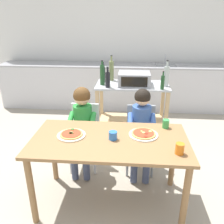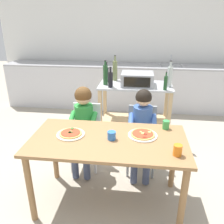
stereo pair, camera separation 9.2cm
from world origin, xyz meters
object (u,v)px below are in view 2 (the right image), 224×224
Objects in this scene: bottle_clear_vinegar at (107,74)px; child_in_blue_striped_shirt at (142,124)px; bottle_slim_sauce at (105,74)px; drinking_cup_blue at (112,135)px; bottle_brown_beer at (166,83)px; pizza_plate_cream at (71,134)px; kitchen_island_cart at (135,104)px; pizza_plate_white at (143,135)px; dining_chair_right at (142,134)px; bottle_dark_olive_oil at (110,79)px; drinking_cup_orange at (178,150)px; toaster_oven at (137,79)px; drinking_cup_green at (166,125)px; child_in_green_shirt at (83,120)px; bottle_tall_green_wine at (170,76)px; bottle_squat_spirits at (115,70)px; dining_table at (108,148)px; dining_chair_left at (86,131)px.

bottle_clear_vinegar is 0.29× the size of child_in_blue_striped_shirt.
drinking_cup_blue is (0.26, -1.38, -0.25)m from bottle_slim_sauce.
pizza_plate_cream is at bearing -130.27° from bottle_brown_beer.
pizza_plate_white is (0.11, -1.32, 0.17)m from kitchen_island_cart.
bottle_slim_sauce is at bearing 127.23° from dining_chair_right.
dining_chair_right is (0.46, -0.59, -0.53)m from bottle_dark_olive_oil.
bottle_clear_vinegar is 1.93m from drinking_cup_orange.
toaster_oven is 1.66× the size of pizza_plate_cream.
drinking_cup_blue is 0.60m from drinking_cup_green.
kitchen_island_cart is 1.01× the size of child_in_green_shirt.
child_in_green_shirt is (-0.14, -0.98, -0.32)m from bottle_clear_vinegar.
child_in_green_shirt is (-0.58, -0.88, 0.10)m from kitchen_island_cart.
toaster_oven is (0.02, -0.02, 0.39)m from kitchen_island_cart.
drinking_cup_orange is at bearing -62.09° from bottle_slim_sauce.
child_in_green_shirt is 3.86× the size of pizza_plate_cream.
bottle_slim_sauce is at bearing -88.51° from bottle_clear_vinegar.
bottle_tall_green_wine reaches higher than bottle_dark_olive_oil.
child_in_blue_striped_shirt is at bearing -82.86° from kitchen_island_cart.
kitchen_island_cart is 0.65m from bottle_tall_green_wine.
dining_chair_right is at bearing -52.04° from bottle_dark_olive_oil.
bottle_tall_green_wine is at bearing 87.27° from drinking_cup_orange.
drinking_cup_green is at bearing -93.72° from bottle_brown_beer.
bottle_squat_spirits is 1.53m from drinking_cup_green.
bottle_tall_green_wine reaches higher than dining_table.
kitchen_island_cart is 0.63m from bottle_slim_sauce.
drinking_cup_orange is at bearing -76.81° from toaster_oven.
dining_chair_left is (-0.61, -0.75, -0.50)m from toaster_oven.
dining_chair_left is at bearing -104.65° from bottle_squat_spirits.
bottle_brown_beer is at bearing 86.28° from drinking_cup_green.
drinking_cup_orange is (0.98, -0.74, 0.11)m from child_in_green_shirt.
dining_chair_right is at bearing -81.77° from kitchen_island_cart.
bottle_brown_beer is at bearing 49.73° from pizza_plate_cream.
child_in_blue_striped_shirt is 11.80× the size of drinking_cup_green.
drinking_cup_orange is (0.58, -0.20, 0.01)m from drinking_cup_blue.
dining_chair_right is at bearing 108.51° from drinking_cup_orange.
pizza_plate_cream and pizza_plate_white have the same top height.
bottle_squat_spirits is 0.40m from bottle_dark_olive_oil.
bottle_brown_beer is 0.71× the size of bottle_slim_sauce.
bottle_tall_green_wine is at bearing 9.10° from bottle_dark_olive_oil.
dining_chair_left is at bearing 121.78° from drinking_cup_blue.
bottle_squat_spirits is at bearing 87.21° from bottle_dark_olive_oil.
kitchen_island_cart is at bearing 103.75° from drinking_cup_orange.
bottle_brown_beer is 0.81m from dining_chair_right.
child_in_blue_striped_shirt reaches higher than kitchen_island_cart.
kitchen_island_cart is at bearing 82.86° from drinking_cup_blue.
dining_chair_right reaches higher than pizza_plate_white.
bottle_squat_spirits is 1.53× the size of bottle_brown_beer.
dining_chair_right is at bearing 66.05° from drinking_cup_blue.
dining_table is 0.39m from pizza_plate_cream.
kitchen_island_cart is at bearing -12.39° from bottle_clear_vinegar.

